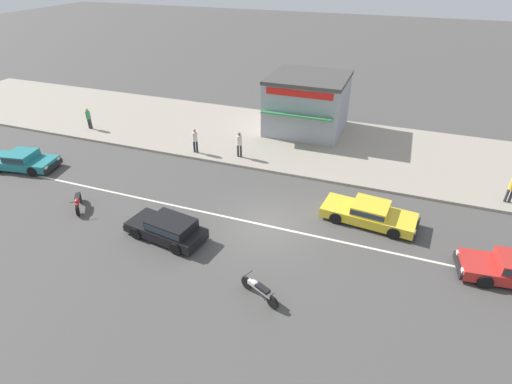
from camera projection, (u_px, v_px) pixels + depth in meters
name	position (u px, v px, depth m)	size (l,w,h in m)	color
ground_plane	(266.00, 225.00, 19.68)	(160.00, 160.00, 0.00)	#4C4947
lane_centre_stripe	(266.00, 225.00, 19.68)	(50.40, 0.14, 0.01)	silver
kerb_strip	(314.00, 144.00, 27.89)	(68.00, 10.00, 0.15)	#9E9384
sedan_teal_0	(22.00, 160.00, 24.65)	(4.45, 2.48, 1.06)	teal
hatchback_black_3	(168.00, 228.00, 18.52)	(4.06, 2.13, 1.10)	black
sedan_yellow_4	(369.00, 213.00, 19.67)	(4.78, 2.23, 1.06)	yellow
motorcycle_1	(259.00, 289.00, 15.37)	(1.83, 1.01, 0.80)	black
motorcycle_2	(78.00, 202.00, 20.78)	(1.24, 1.58, 0.80)	black
pedestrian_near_clock	(239.00, 143.00, 25.44)	(0.34, 0.34, 1.69)	#333338
pedestrian_mid_kerb	(512.00, 187.00, 20.79)	(0.34, 0.34, 1.57)	#333338
pedestrian_by_shop	(88.00, 117.00, 29.59)	(0.34, 0.34, 1.57)	#333338
pedestrian_far_end	(195.00, 139.00, 26.03)	(0.34, 0.34, 1.64)	#232838
shopfront_corner_warung	(307.00, 103.00, 28.94)	(5.45, 6.00, 3.99)	#999EA8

